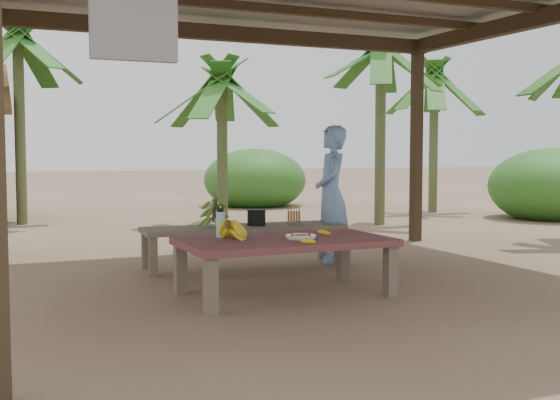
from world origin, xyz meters
name	(u,v)px	position (x,y,z in m)	size (l,w,h in m)	color
ground	(307,283)	(0.00, 0.00, 0.00)	(80.00, 80.00, 0.00)	brown
work_table	(285,246)	(-0.41, -0.40, 0.43)	(1.81, 1.02, 0.50)	brown
bench	(244,231)	(-0.21, 1.13, 0.39)	(2.23, 0.72, 0.45)	brown
ripe_banana_bunch	(228,229)	(-0.90, -0.30, 0.59)	(0.31, 0.26, 0.19)	yellow
plate	(301,237)	(-0.30, -0.48, 0.52)	(0.27, 0.27, 0.04)	white
loose_banana_front	(308,241)	(-0.38, -0.81, 0.52)	(0.04, 0.15, 0.04)	yellow
loose_banana_side	(324,233)	(0.02, -0.32, 0.52)	(0.04, 0.14, 0.04)	yellow
water_flask	(221,223)	(-0.90, -0.10, 0.62)	(0.08, 0.08, 0.30)	#3FC0C5
green_banana_stalk	(215,212)	(-0.54, 1.15, 0.61)	(0.28, 0.28, 0.32)	#598C2D
cooking_pot	(256,218)	(-0.07, 1.12, 0.53)	(0.20, 0.20, 0.17)	black
skewer_rack	(294,214)	(0.34, 1.05, 0.57)	(0.18, 0.08, 0.24)	#A57F47
woman	(331,194)	(0.83, 1.10, 0.78)	(0.57, 0.37, 1.55)	#729AD8
banana_plant_ne	(381,62)	(3.46, 4.33, 2.77)	(1.80, 1.80, 3.26)	#596638
banana_plant_n	(222,93)	(0.98, 5.38, 2.25)	(1.80, 1.80, 2.72)	#596638
banana_plant_nw	(18,50)	(-2.16, 6.84, 2.97)	(1.80, 1.80, 3.47)	#596638
banana_plant_far	(434,87)	(5.76, 6.01, 2.56)	(1.80, 1.80, 3.05)	#596638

